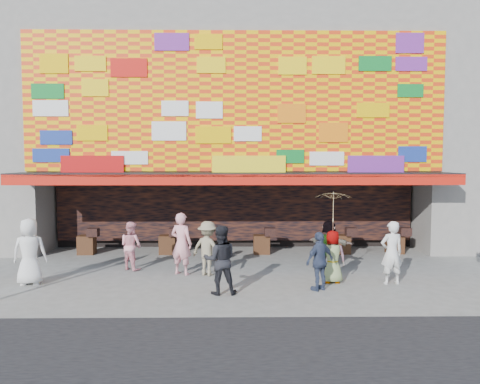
{
  "coord_description": "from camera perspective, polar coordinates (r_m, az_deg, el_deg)",
  "views": [
    {
      "loc": [
        -0.04,
        -12.65,
        3.52
      ],
      "look_at": [
        0.16,
        2.0,
        2.49
      ],
      "focal_mm": 35.0,
      "sensor_mm": 36.0,
      "label": 1
    }
  ],
  "objects": [
    {
      "name": "parasol",
      "position": [
        13.45,
        11.3,
        -1.87
      ],
      "size": [
        1.25,
        1.26,
        1.87
      ],
      "color": "#CEB682",
      "rests_on": "ground"
    },
    {
      "name": "ped_e",
      "position": [
        12.84,
        9.7,
        -8.31
      ],
      "size": [
        0.99,
        0.84,
        1.59
      ],
      "primitive_type": "imported",
      "rotation": [
        0.0,
        0.0,
        3.73
      ],
      "color": "#343E5B",
      "rests_on": "ground"
    },
    {
      "name": "ped_c",
      "position": [
        12.32,
        -2.43,
        -8.25
      ],
      "size": [
        0.93,
        0.76,
        1.81
      ],
      "primitive_type": "imported",
      "rotation": [
        0.0,
        0.0,
        3.22
      ],
      "color": "black",
      "rests_on": "ground"
    },
    {
      "name": "ped_g",
      "position": [
        13.67,
        11.22,
        -7.75
      ],
      "size": [
        0.74,
        0.49,
        1.51
      ],
      "primitive_type": "imported",
      "rotation": [
        0.0,
        0.0,
        3.12
      ],
      "color": "gray",
      "rests_on": "ground"
    },
    {
      "name": "ped_b",
      "position": [
        14.45,
        -7.16,
        -6.26
      ],
      "size": [
        0.82,
        0.7,
        1.9
      ],
      "primitive_type": "imported",
      "rotation": [
        0.0,
        0.0,
        2.72
      ],
      "color": "pink",
      "rests_on": "ground"
    },
    {
      "name": "ped_f",
      "position": [
        15.39,
        10.79,
        -6.3
      ],
      "size": [
        1.48,
        1.16,
        1.57
      ],
      "primitive_type": "imported",
      "rotation": [
        0.0,
        0.0,
        2.59
      ],
      "color": "gray",
      "rests_on": "ground"
    },
    {
      "name": "ped_i",
      "position": [
        15.4,
        -13.15,
        -6.38
      ],
      "size": [
        0.95,
        0.9,
        1.54
      ],
      "primitive_type": "imported",
      "rotation": [
        0.0,
        0.0,
        2.56
      ],
      "color": "pink",
      "rests_on": "ground"
    },
    {
      "name": "shop_building",
      "position": [
        20.89,
        -0.68,
        8.71
      ],
      "size": [
        15.2,
        9.4,
        10.0
      ],
      "color": "gray",
      "rests_on": "ground"
    },
    {
      "name": "ground",
      "position": [
        13.13,
        -0.59,
        -11.55
      ],
      "size": [
        90.0,
        90.0,
        0.0
      ],
      "primitive_type": "plane",
      "color": "slate",
      "rests_on": "ground"
    },
    {
      "name": "ped_d",
      "position": [
        14.29,
        -3.95,
        -6.87
      ],
      "size": [
        1.23,
        1.04,
        1.65
      ],
      "primitive_type": "imported",
      "rotation": [
        0.0,
        0.0,
        2.65
      ],
      "color": "gray",
      "rests_on": "ground"
    },
    {
      "name": "ped_a",
      "position": [
        14.46,
        -24.27,
        -6.63
      ],
      "size": [
        0.99,
        0.72,
        1.88
      ],
      "primitive_type": "imported",
      "rotation": [
        0.0,
        0.0,
        3.28
      ],
      "color": "silver",
      "rests_on": "ground"
    },
    {
      "name": "ped_h",
      "position": [
        13.95,
        18.0,
        -7.04
      ],
      "size": [
        0.71,
        0.52,
        1.79
      ],
      "primitive_type": "imported",
      "rotation": [
        0.0,
        0.0,
        3.29
      ],
      "color": "silver",
      "rests_on": "ground"
    }
  ]
}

